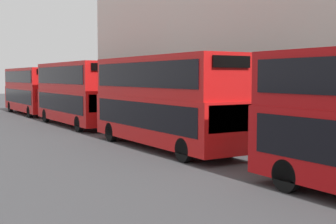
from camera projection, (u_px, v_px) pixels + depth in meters
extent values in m
cylinder|color=black|center=(287.00, 176.00, 13.95)|extent=(0.30, 1.00, 1.00)
cube|color=red|center=(163.00, 119.00, 22.39)|extent=(2.55, 10.42, 2.14)
cube|color=red|center=(163.00, 77.00, 22.24)|extent=(2.50, 10.21, 1.92)
cube|color=black|center=(163.00, 114.00, 22.37)|extent=(2.59, 9.58, 1.20)
cube|color=black|center=(163.00, 75.00, 22.23)|extent=(2.59, 9.58, 1.15)
cube|color=black|center=(231.00, 119.00, 17.92)|extent=(2.17, 0.06, 1.07)
cube|color=black|center=(232.00, 62.00, 17.76)|extent=(1.78, 0.06, 0.46)
cylinder|color=black|center=(184.00, 150.00, 18.79)|extent=(0.30, 1.00, 1.00)
cylinder|color=black|center=(229.00, 146.00, 19.94)|extent=(0.30, 1.00, 1.00)
cylinder|color=black|center=(111.00, 132.00, 24.98)|extent=(0.30, 1.00, 1.00)
cylinder|color=black|center=(148.00, 130.00, 26.13)|extent=(0.30, 1.00, 1.00)
cube|color=red|center=(76.00, 106.00, 32.81)|extent=(2.55, 10.39, 2.14)
cube|color=red|center=(76.00, 77.00, 32.65)|extent=(2.50, 10.18, 1.93)
cube|color=black|center=(76.00, 102.00, 32.79)|extent=(2.59, 9.56, 1.20)
cube|color=black|center=(76.00, 75.00, 32.65)|extent=(2.59, 9.56, 1.16)
cube|color=black|center=(105.00, 103.00, 28.35)|extent=(2.17, 0.06, 1.07)
cube|color=black|center=(105.00, 67.00, 28.18)|extent=(1.78, 0.06, 0.46)
cylinder|color=black|center=(79.00, 124.00, 29.22)|extent=(0.30, 1.00, 1.00)
cylinder|color=black|center=(112.00, 122.00, 30.37)|extent=(0.30, 1.00, 1.00)
cylinder|color=black|center=(46.00, 116.00, 35.38)|extent=(0.30, 1.00, 1.00)
cylinder|color=black|center=(75.00, 114.00, 36.53)|extent=(0.30, 1.00, 1.00)
cube|color=red|center=(32.00, 99.00, 43.11)|extent=(2.55, 10.55, 2.16)
cube|color=red|center=(31.00, 78.00, 42.97)|extent=(2.50, 10.34, 1.71)
cube|color=black|center=(32.00, 96.00, 43.09)|extent=(2.59, 9.71, 1.21)
cube|color=black|center=(31.00, 77.00, 42.96)|extent=(2.59, 9.71, 1.02)
cube|color=black|center=(48.00, 96.00, 38.58)|extent=(2.17, 0.06, 1.08)
cube|color=black|center=(48.00, 71.00, 38.43)|extent=(1.78, 0.06, 0.41)
cylinder|color=black|center=(30.00, 112.00, 39.46)|extent=(0.30, 1.00, 1.00)
cylinder|color=black|center=(56.00, 111.00, 40.61)|extent=(0.30, 1.00, 1.00)
cylinder|color=black|center=(10.00, 107.00, 45.76)|extent=(0.30, 1.00, 1.00)
cylinder|color=black|center=(34.00, 106.00, 46.90)|extent=(0.30, 1.00, 1.00)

